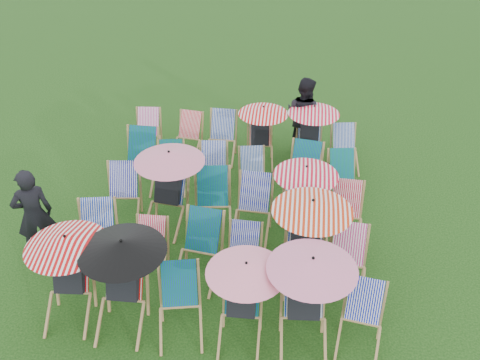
# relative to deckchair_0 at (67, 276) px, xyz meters

# --- Properties ---
(ground) EXTENTS (100.00, 100.00, 0.00)m
(ground) POSITION_rel_deckchair_0_xyz_m (1.97, 2.11, -0.71)
(ground) COLOR black
(ground) RESTS_ON ground
(deckchair_0) EXTENTS (1.14, 1.20, 1.35)m
(deckchair_0) POSITION_rel_deckchair_0_xyz_m (0.00, 0.00, 0.00)
(deckchair_0) COLOR #A17E4B
(deckchair_0) RESTS_ON ground
(deckchair_1) EXTENTS (1.18, 1.23, 1.40)m
(deckchair_1) POSITION_rel_deckchair_0_xyz_m (0.79, -0.06, 0.03)
(deckchair_1) COLOR #A17E4B
(deckchair_1) RESTS_ON ground
(deckchair_2) EXTENTS (0.78, 0.96, 0.93)m
(deckchair_2) POSITION_rel_deckchair_0_xyz_m (1.60, -0.14, -0.24)
(deckchair_2) COLOR #A17E4B
(deckchair_2) RESTS_ON ground
(deckchair_3) EXTENTS (1.07, 1.11, 1.26)m
(deckchair_3) POSITION_rel_deckchair_0_xyz_m (2.45, -0.12, -0.04)
(deckchair_3) COLOR #A17E4B
(deckchair_3) RESTS_ON ground
(deckchair_4) EXTENTS (1.18, 1.25, 1.40)m
(deckchair_4) POSITION_rel_deckchair_0_xyz_m (3.29, -0.09, 0.03)
(deckchair_4) COLOR #A17E4B
(deckchair_4) RESTS_ON ground
(deckchair_5) EXTENTS (0.70, 0.89, 0.88)m
(deckchair_5) POSITION_rel_deckchair_0_xyz_m (4.03, -0.09, -0.27)
(deckchair_5) COLOR #A17E4B
(deckchair_5) RESTS_ON ground
(deckchair_6) EXTENTS (0.80, 1.00, 0.97)m
(deckchair_6) POSITION_rel_deckchair_0_xyz_m (0.01, 1.07, -0.22)
(deckchair_6) COLOR #A17E4B
(deckchair_6) RESTS_ON ground
(deckchair_7) EXTENTS (0.56, 0.77, 0.83)m
(deckchair_7) POSITION_rel_deckchair_0_xyz_m (0.87, 0.95, -0.29)
(deckchair_7) COLOR #A17E4B
(deckchair_7) RESTS_ON ground
(deckchair_8) EXTENTS (0.78, 0.99, 1.00)m
(deckchair_8) POSITION_rel_deckchair_0_xyz_m (1.65, 0.96, -0.21)
(deckchair_8) COLOR #A17E4B
(deckchair_8) RESTS_ON ground
(deckchair_9) EXTENTS (0.59, 0.81, 0.85)m
(deckchair_9) POSITION_rel_deckchair_0_xyz_m (2.33, 0.97, -0.29)
(deckchair_9) COLOR #A17E4B
(deckchair_9) RESTS_ON ground
(deckchair_10) EXTENTS (1.20, 1.25, 1.42)m
(deckchair_10) POSITION_rel_deckchair_0_xyz_m (3.27, 1.10, 0.04)
(deckchair_10) COLOR #A17E4B
(deckchair_10) RESTS_ON ground
(deckchair_11) EXTENTS (0.68, 0.91, 0.94)m
(deckchair_11) POSITION_rel_deckchair_0_xyz_m (3.89, 0.97, -0.24)
(deckchair_11) COLOR #A17E4B
(deckchair_11) RESTS_ON ground
(deckchair_12) EXTENTS (0.72, 0.93, 0.94)m
(deckchair_12) POSITION_rel_deckchair_0_xyz_m (0.06, 2.23, -0.24)
(deckchair_12) COLOR #A17E4B
(deckchair_12) RESTS_ON ground
(deckchair_13) EXTENTS (1.19, 1.26, 1.41)m
(deckchair_13) POSITION_rel_deckchair_0_xyz_m (0.89, 2.19, 0.03)
(deckchair_13) COLOR #A17E4B
(deckchair_13) RESTS_ON ground
(deckchair_14) EXTENTS (0.80, 1.02, 1.01)m
(deckchair_14) POSITION_rel_deckchair_0_xyz_m (1.68, 2.12, -0.20)
(deckchair_14) COLOR #A17E4B
(deckchair_14) RESTS_ON ground
(deckchair_15) EXTENTS (0.69, 0.93, 0.97)m
(deckchair_15) POSITION_rel_deckchair_0_xyz_m (2.36, 2.10, -0.23)
(deckchair_15) COLOR #A17E4B
(deckchair_15) RESTS_ON ground
(deckchair_16) EXTENTS (1.08, 1.17, 1.28)m
(deckchair_16) POSITION_rel_deckchair_0_xyz_m (3.19, 2.21, -0.04)
(deckchair_16) COLOR #A17E4B
(deckchair_16) RESTS_ON ground
(deckchair_17) EXTENTS (0.65, 0.88, 0.92)m
(deckchair_17) POSITION_rel_deckchair_0_xyz_m (3.92, 2.16, -0.25)
(deckchair_17) COLOR #A17E4B
(deckchair_17) RESTS_ON ground
(deckchair_18) EXTENTS (0.69, 0.96, 1.03)m
(deckchair_18) POSITION_rel_deckchair_0_xyz_m (0.05, 3.33, -0.20)
(deckchair_18) COLOR #A17E4B
(deckchair_18) RESTS_ON ground
(deckchair_19) EXTENTS (0.68, 0.86, 0.84)m
(deckchair_19) POSITION_rel_deckchair_0_xyz_m (0.69, 3.28, -0.29)
(deckchair_19) COLOR #A17E4B
(deckchair_19) RESTS_ON ground
(deckchair_20) EXTENTS (0.68, 0.88, 0.88)m
(deckchair_20) POSITION_rel_deckchair_0_xyz_m (1.51, 3.24, -0.27)
(deckchair_20) COLOR #A17E4B
(deckchair_20) RESTS_ON ground
(deckchair_21) EXTENTS (0.67, 0.84, 0.82)m
(deckchair_21) POSITION_rel_deckchair_0_xyz_m (2.25, 3.28, -0.30)
(deckchair_21) COLOR #A17E4B
(deckchair_21) RESTS_ON ground
(deckchair_22) EXTENTS (0.78, 0.99, 0.98)m
(deckchair_22) POSITION_rel_deckchair_0_xyz_m (3.18, 3.26, -0.22)
(deckchair_22) COLOR #A17E4B
(deckchair_22) RESTS_ON ground
(deckchair_23) EXTENTS (0.69, 0.87, 0.86)m
(deckchair_23) POSITION_rel_deckchair_0_xyz_m (3.94, 3.30, -0.28)
(deckchair_23) COLOR #A17E4B
(deckchair_23) RESTS_ON ground
(deckchair_24) EXTENTS (0.64, 0.84, 0.86)m
(deckchair_24) POSITION_rel_deckchair_0_xyz_m (-0.11, 4.53, -0.28)
(deckchair_24) COLOR #A17E4B
(deckchair_24) RESTS_ON ground
(deckchair_25) EXTENTS (0.65, 0.84, 0.85)m
(deckchair_25) POSITION_rel_deckchair_0_xyz_m (0.75, 4.51, -0.29)
(deckchair_25) COLOR #A17E4B
(deckchair_25) RESTS_ON ground
(deckchair_26) EXTENTS (0.62, 0.86, 0.93)m
(deckchair_26) POSITION_rel_deckchair_0_xyz_m (1.48, 4.47, -0.25)
(deckchair_26) COLOR #A17E4B
(deckchair_26) RESTS_ON ground
(deckchair_27) EXTENTS (1.01, 1.08, 1.20)m
(deckchair_27) POSITION_rel_deckchair_0_xyz_m (2.30, 4.44, -0.08)
(deckchair_27) COLOR #A17E4B
(deckchair_27) RESTS_ON ground
(deckchair_28) EXTENTS (1.03, 1.07, 1.22)m
(deckchair_28) POSITION_rel_deckchair_0_xyz_m (3.29, 4.52, -0.07)
(deckchair_28) COLOR #A17E4B
(deckchair_28) RESTS_ON ground
(deckchair_29) EXTENTS (0.66, 0.84, 0.83)m
(deckchair_29) POSITION_rel_deckchair_0_xyz_m (4.01, 4.38, -0.30)
(deckchair_29) COLOR #A17E4B
(deckchair_29) RESTS_ON ground
(person_left) EXTENTS (0.71, 0.65, 1.64)m
(person_left) POSITION_rel_deckchair_0_xyz_m (-0.99, 1.14, 0.11)
(person_left) COLOR black
(person_left) RESTS_ON ground
(person_rear) EXTENTS (1.01, 0.95, 1.65)m
(person_rear) POSITION_rel_deckchair_0_xyz_m (3.14, 4.98, 0.12)
(person_rear) COLOR black
(person_rear) RESTS_ON ground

